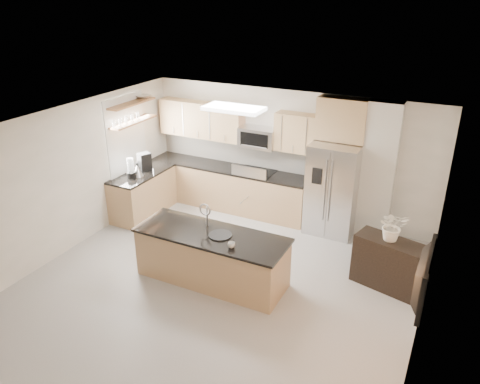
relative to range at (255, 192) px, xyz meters
The scene contains 27 objects.
floor 3.02m from the range, 78.39° to the right, with size 6.50×6.50×0.00m, color #A5A29D.
ceiling 3.66m from the range, 78.39° to the right, with size 6.00×6.50×0.02m, color white.
wall_back 1.07m from the range, 28.76° to the left, with size 6.00×0.02×2.60m, color beige.
wall_front 6.25m from the range, 84.45° to the right, with size 6.00×0.02×2.60m, color beige.
wall_left 3.87m from the range, 129.41° to the right, with size 0.02×6.50×2.60m, color beige.
wall_right 4.71m from the range, 39.05° to the right, with size 0.02×6.50×2.60m, color beige.
back_counter 0.63m from the range, behind, with size 3.55×0.66×1.44m.
left_counter 2.33m from the range, 152.71° to the right, with size 0.66×1.50×0.92m.
range is the anchor object (origin of this frame).
upper_cabinets 1.53m from the range, 166.83° to the left, with size 3.50×0.33×0.75m.
microwave 1.16m from the range, 90.00° to the left, with size 0.76×0.40×0.40m.
refrigerator 1.71m from the range, ahead, with size 0.92×0.78×1.78m.
partition_column 2.56m from the range, ahead, with size 0.60×0.30×2.60m, color beige.
window 2.86m from the range, 155.75° to the right, with size 0.04×1.15×1.65m.
shelf_lower 2.86m from the range, 156.67° to the right, with size 0.30×1.20×0.04m, color #9B6A3E.
shelf_upper 3.07m from the range, 156.67° to the right, with size 0.30×1.20×0.04m, color #9B6A3E.
ceiling_fixture 2.48m from the range, 81.39° to the right, with size 1.00×0.50×0.06m, color white.
island 2.59m from the range, 80.58° to the right, with size 2.47×0.89×1.28m.
credenza 3.34m from the range, 26.19° to the right, with size 1.04×0.44×0.84m, color black.
cup 2.97m from the range, 72.00° to the right, with size 0.11×0.11×0.09m, color white.
platter 2.64m from the range, 77.09° to the right, with size 0.37×0.37×0.02m, color black.
blender 2.57m from the range, 146.48° to the right, with size 0.18×0.18×0.42m.
kettle 2.44m from the range, 148.52° to the right, with size 0.22×0.22×0.28m.
coffee_maker 2.37m from the range, 156.44° to the right, with size 0.28×0.30×0.37m.
bowl 3.01m from the range, 165.61° to the right, with size 0.37×0.37×0.09m, color silver.
flower_vase 3.40m from the range, 25.84° to the right, with size 0.65×0.56×0.72m, color white.
television 4.78m from the range, 41.64° to the right, with size 1.08×0.14×0.62m, color black.
Camera 1 is at (3.12, -5.21, 4.43)m, focal length 35.00 mm.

